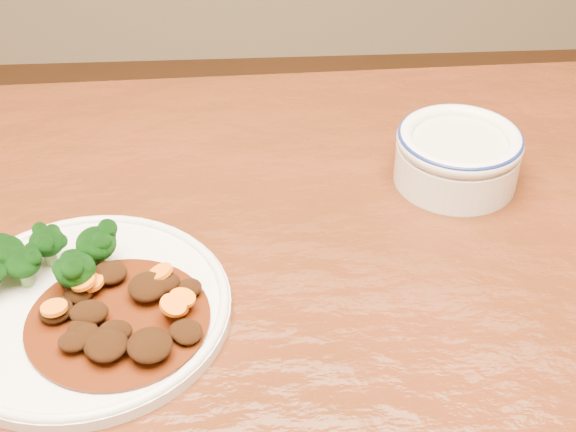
{
  "coord_description": "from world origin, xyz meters",
  "views": [
    {
      "loc": [
        -0.01,
        -0.42,
        1.2
      ],
      "look_at": [
        0.02,
        0.14,
        0.77
      ],
      "focal_mm": 50.0,
      "sensor_mm": 36.0,
      "label": 1
    }
  ],
  "objects": [
    {
      "name": "dining_table",
      "position": [
        -0.0,
        0.0,
        0.67
      ],
      "size": [
        1.53,
        0.94,
        0.75
      ],
      "rotation": [
        0.0,
        0.0,
        0.03
      ],
      "color": "#59210F",
      "rests_on": "ground"
    },
    {
      "name": "dinner_plate",
      "position": [
        -0.15,
        0.05,
        0.76
      ],
      "size": [
        0.23,
        0.23,
        0.01
      ],
      "rotation": [
        0.0,
        0.0,
        -0.02
      ],
      "color": "white",
      "rests_on": "dining_table"
    },
    {
      "name": "mince_stew",
      "position": [
        -0.12,
        0.03,
        0.77
      ],
      "size": [
        0.14,
        0.14,
        0.03
      ],
      "color": "#471C07",
      "rests_on": "dinner_plate"
    },
    {
      "name": "broccoli_florets",
      "position": [
        -0.18,
        0.08,
        0.78
      ],
      "size": [
        0.12,
        0.07,
        0.04
      ],
      "color": "#658F4A",
      "rests_on": "dinner_plate"
    },
    {
      "name": "dip_bowl",
      "position": [
        0.19,
        0.22,
        0.78
      ],
      "size": [
        0.12,
        0.12,
        0.05
      ],
      "rotation": [
        0.0,
        0.0,
        -0.12
      ],
      "color": "white",
      "rests_on": "dining_table"
    }
  ]
}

